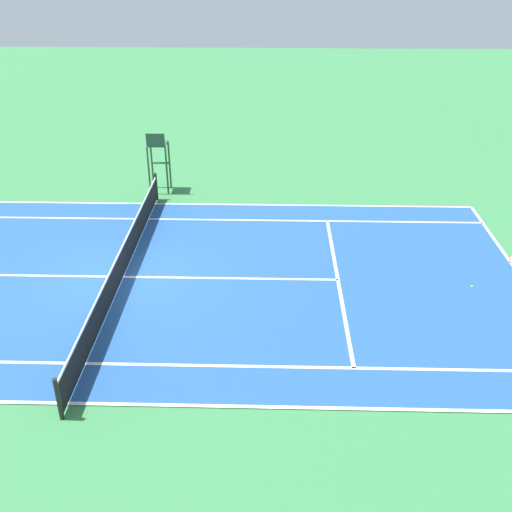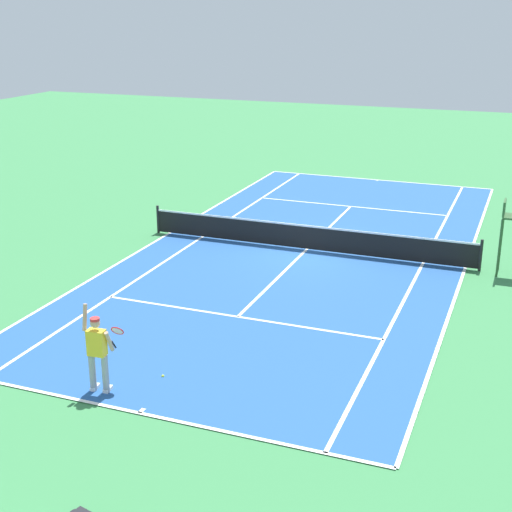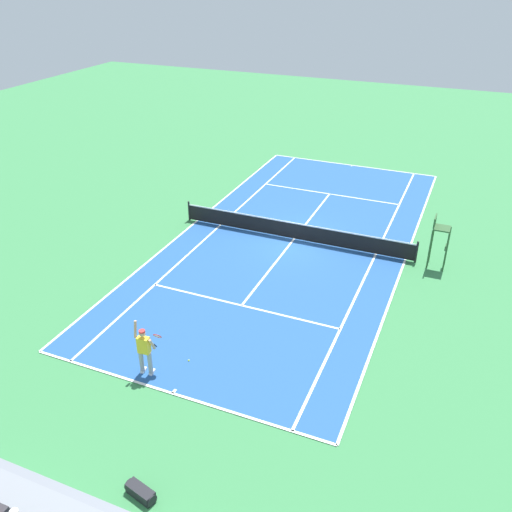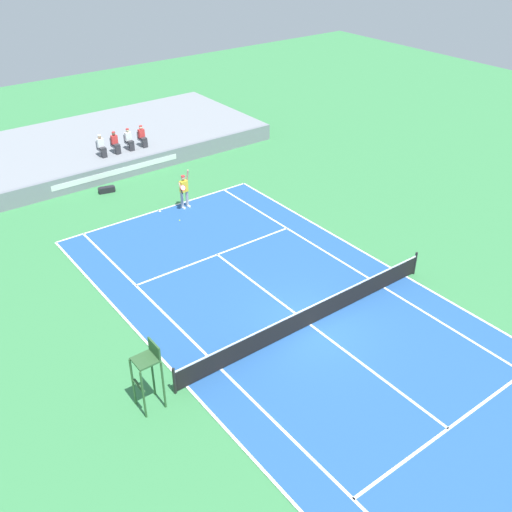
% 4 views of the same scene
% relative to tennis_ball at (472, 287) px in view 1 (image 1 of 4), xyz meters
% --- Properties ---
extents(ground_plane, '(80.00, 80.00, 0.00)m').
position_rel_tennis_ball_xyz_m(ground_plane, '(-0.30, -10.26, -0.03)').
color(ground_plane, '#387F47').
extents(court, '(11.08, 23.88, 0.03)m').
position_rel_tennis_ball_xyz_m(court, '(-0.30, -10.26, -0.02)').
color(court, '#235193').
rests_on(court, ground).
extents(net, '(11.98, 0.10, 1.07)m').
position_rel_tennis_ball_xyz_m(net, '(-0.30, -10.26, 0.49)').
color(net, black).
rests_on(net, ground).
extents(tennis_ball, '(0.07, 0.07, 0.07)m').
position_rel_tennis_ball_xyz_m(tennis_ball, '(0.00, 0.00, 0.00)').
color(tennis_ball, '#D1E533').
rests_on(tennis_ball, ground).
extents(umpire_chair, '(0.77, 0.77, 2.44)m').
position_rel_tennis_ball_xyz_m(umpire_chair, '(-7.09, -10.26, 1.52)').
color(umpire_chair, '#2D562D').
rests_on(umpire_chair, ground).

